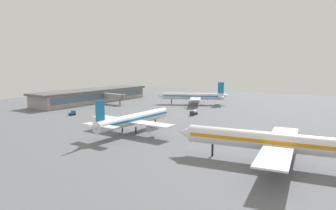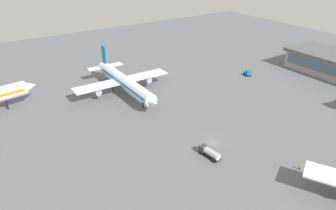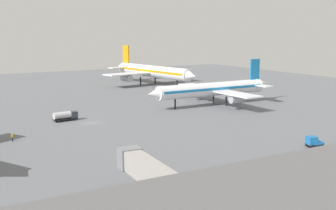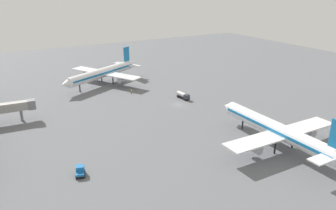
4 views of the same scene
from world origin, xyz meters
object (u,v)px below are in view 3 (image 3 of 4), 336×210
at_px(baggage_tug, 313,142).
at_px(ground_crew_worker, 12,137).
at_px(airplane_distant, 152,71).
at_px(fuel_truck, 65,116).
at_px(airplane_taxiing, 213,89).

height_order(baggage_tug, ground_crew_worker, baggage_tug).
xyz_separation_m(airplane_distant, fuel_truck, (-55.63, -55.30, -4.60)).
height_order(fuel_truck, ground_crew_worker, fuel_truck).
xyz_separation_m(fuel_truck, ground_crew_worker, (-16.35, -15.11, -0.54)).
bearing_deg(airplane_distant, ground_crew_worker, -54.71).
height_order(airplane_distant, ground_crew_worker, airplane_distant).
bearing_deg(fuel_truck, ground_crew_worker, -143.22).
height_order(airplane_taxiing, baggage_tug, airplane_taxiing).
bearing_deg(ground_crew_worker, airplane_distant, -79.59).
bearing_deg(airplane_taxiing, baggage_tug, 76.32).
xyz_separation_m(airplane_distant, baggage_tug, (-20.42, -106.45, -4.83)).
bearing_deg(baggage_tug, fuel_truck, -37.88).
relative_size(baggage_tug, ground_crew_worker, 2.17).
distance_m(airplane_distant, ground_crew_worker, 100.82).
height_order(airplane_taxiing, ground_crew_worker, airplane_taxiing).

